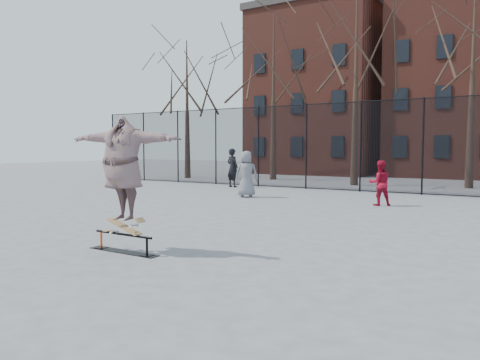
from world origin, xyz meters
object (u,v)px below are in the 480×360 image
Objects in this scene: skater at (123,176)px; skate_rail at (123,245)px; skateboard at (124,231)px; bystander_grey at (246,174)px; bystander_red at (380,183)px; bystander_black at (233,168)px.

skate_rail is at bearing 170.54° from skater.
skateboard is 0.47× the size of bystander_grey.
bystander_grey is (-3.16, 9.50, -0.51)m from skater.
skate_rail is at bearing 75.94° from bystander_grey.
skater is 10.03m from bystander_grey.
skater is (-0.00, 0.00, 1.02)m from skateboard.
skateboard is 0.56× the size of bystander_red.
bystander_grey reaches higher than bystander_red.
bystander_grey is (-3.16, 9.50, 0.51)m from skateboard.
skate_rail is 0.89× the size of bystander_grey.
skateboard is 0.36× the size of skater.
bystander_red is at bearing 148.97° from bystander_grey.
bystander_grey is at bearing -28.92° from bystander_red.
skate_rail is 9.86m from bystander_red.
bystander_red is at bearing 68.61° from skater.
bystander_grey is (-3.14, 9.50, 0.78)m from skate_rail.
skater reaches higher than bystander_red.
bystander_black is (-6.18, 13.10, 0.54)m from skateboard.
bystander_grey is at bearing 98.96° from skater.
skateboard is 14.50m from bystander_black.
bystander_red is at bearing 77.93° from skate_rail.
bystander_red is (8.22, -3.48, -0.19)m from bystander_black.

